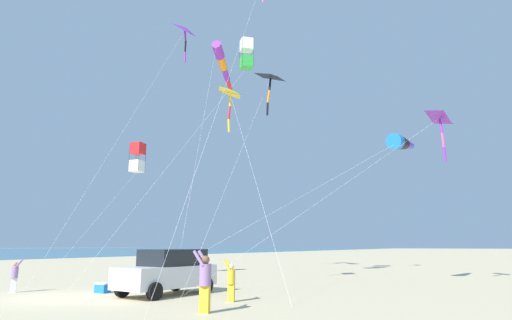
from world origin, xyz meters
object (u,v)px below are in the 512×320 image
kite_delta_teal_far_right (271,77)px  kite_box_long_streamer_right (246,54)px  person_child_grey_jacket (15,274)px  person_child_green_jacket (231,279)px  kite_windsock_orange_high_right (400,143)px  person_adult_flyer (205,278)px  kite_box_rainbow_low_near (137,157)px  kite_delta_long_streamer_left (440,118)px  parked_car (168,271)px  cooler_box (103,288)px  kite_windsock_green_low_center (222,62)px  kite_delta_purple_drifting (185,30)px  kite_delta_striped_overhead (231,93)px

kite_delta_teal_far_right → kite_box_long_streamer_right: kite_box_long_streamer_right is taller
person_child_grey_jacket → person_child_green_jacket: bearing=-169.3°
kite_windsock_orange_high_right → person_child_grey_jacket: bearing=42.2°
person_adult_flyer → kite_box_rainbow_low_near: bearing=-37.9°
kite_box_long_streamer_right → kite_windsock_orange_high_right: bearing=-171.2°
person_adult_flyer → kite_box_long_streamer_right: 19.36m
kite_delta_long_streamer_left → person_child_grey_jacket: bearing=39.6°
kite_delta_teal_far_right → kite_box_rainbow_low_near: size_ratio=1.77×
parked_car → kite_windsock_orange_high_right: (-7.85, -10.54, 6.85)m
person_child_green_jacket → kite_windsock_orange_high_right: bearing=-111.4°
kite_delta_teal_far_right → parked_car: bearing=97.5°
kite_delta_long_streamer_left → kite_box_long_streamer_right: (11.59, 2.12, 5.69)m
cooler_box → parked_car: bearing=-166.1°
cooler_box → kite_delta_long_streamer_left: kite_delta_long_streamer_left is taller
kite_delta_long_streamer_left → person_child_green_jacket: bearing=60.9°
kite_box_rainbow_low_near → kite_box_long_streamer_right: bearing=-168.4°
person_adult_flyer → kite_delta_teal_far_right: (5.85, -16.20, 13.60)m
parked_car → kite_windsock_orange_high_right: size_ratio=0.35×
kite_windsock_green_low_center → person_child_grey_jacket: bearing=91.4°
parked_car → kite_delta_purple_drifting: bearing=-52.2°
parked_car → cooler_box: (2.99, 0.74, -0.74)m
person_child_green_jacket → person_child_grey_jacket: 10.18m
person_adult_flyer → kite_box_rainbow_low_near: (13.67, -10.65, 7.10)m
cooler_box → person_adult_flyer: (-7.14, 2.47, 0.81)m
person_child_grey_jacket → kite_delta_long_streamer_left: 23.07m
kite_delta_purple_drifting → kite_box_rainbow_low_near: (0.47, 4.23, -11.68)m
person_adult_flyer → kite_delta_purple_drifting: size_ratio=0.09×
kite_box_long_streamer_right → person_adult_flyer: bearing=115.0°
person_adult_flyer → kite_delta_striped_overhead: kite_delta_striped_overhead is taller
parked_car → person_child_grey_jacket: parked_car is taller
kite_windsock_orange_high_right → kite_box_rainbow_low_near: bearing=10.1°
kite_delta_teal_far_right → kite_delta_striped_overhead: bearing=101.0°
cooler_box → kite_delta_striped_overhead: (-2.87, -5.58, 10.18)m
kite_delta_long_streamer_left → kite_delta_purple_drifting: (19.07, -0.48, 10.64)m
cooler_box → kite_box_rainbow_low_near: (6.52, -8.18, 7.91)m
person_child_green_jacket → kite_box_long_streamer_right: bearing=-62.5°
parked_car → kite_windsock_green_low_center: 22.79m
kite_delta_teal_far_right → kite_delta_striped_overhead: size_ratio=1.51×
cooler_box → person_child_grey_jacket: person_child_grey_jacket is taller
parked_car → cooler_box: size_ratio=7.15×
person_child_grey_jacket → kite_windsock_orange_high_right: (-14.38, -13.04, 7.03)m
parked_car → kite_delta_striped_overhead: (0.12, -4.84, 9.44)m
kite_box_long_streamer_right → kite_windsock_green_low_center: bearing=-43.1°
kite_delta_striped_overhead → cooler_box: bearing=62.8°
parked_car → person_adult_flyer: (-4.15, 3.20, 0.07)m
cooler_box → person_child_grey_jacket: (3.54, 1.76, 0.56)m
kite_delta_striped_overhead → kite_box_long_streamer_right: kite_box_long_streamer_right is taller
person_child_green_jacket → kite_windsock_orange_high_right: size_ratio=0.11×
cooler_box → kite_box_rainbow_low_near: 13.12m
person_adult_flyer → kite_windsock_orange_high_right: 15.76m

